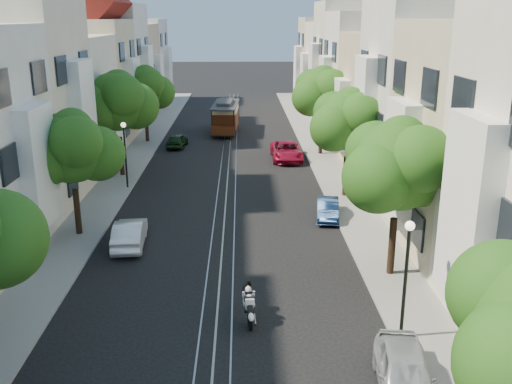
{
  "coord_description": "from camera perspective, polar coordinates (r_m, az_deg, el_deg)",
  "views": [
    {
      "loc": [
        0.93,
        -12.88,
        10.51
      ],
      "look_at": [
        1.66,
        14.0,
        2.2
      ],
      "focal_mm": 40.0,
      "sensor_mm": 36.0,
      "label": 1
    }
  ],
  "objects": [
    {
      "name": "sportbike_rider",
      "position": [
        20.67,
        -0.74,
        -11.01
      ],
      "size": [
        0.5,
        1.85,
        1.33
      ],
      "rotation": [
        0.0,
        0.0,
        0.08
      ],
      "color": "black",
      "rests_on": "ground"
    },
    {
      "name": "tree_w_b",
      "position": [
        28.7,
        -17.88,
        4.04
      ],
      "size": [
        4.72,
        3.87,
        6.27
      ],
      "color": "black",
      "rests_on": "ground"
    },
    {
      "name": "sidewalk_east",
      "position": [
        42.67,
        7.03,
        2.87
      ],
      "size": [
        2.5,
        80.0,
        0.12
      ],
      "primitive_type": "cube",
      "color": "gray",
      "rests_on": "ground"
    },
    {
      "name": "lamp_west",
      "position": [
        36.44,
        -12.99,
        4.59
      ],
      "size": [
        0.32,
        0.32,
        4.16
      ],
      "color": "black",
      "rests_on": "ground"
    },
    {
      "name": "rail_right",
      "position": [
        42.21,
        -2.01,
        2.76
      ],
      "size": [
        0.06,
        80.0,
        0.02
      ],
      "primitive_type": "cube",
      "color": "gray",
      "rests_on": "ground"
    },
    {
      "name": "rail_left",
      "position": [
        42.24,
        -3.51,
        2.75
      ],
      "size": [
        0.06,
        80.0,
        0.02
      ],
      "primitive_type": "cube",
      "color": "gray",
      "rests_on": "ground"
    },
    {
      "name": "parked_car_e_mid",
      "position": [
        31.07,
        7.19,
        -1.69
      ],
      "size": [
        1.54,
        3.38,
        1.08
      ],
      "primitive_type": "imported",
      "rotation": [
        0.0,
        0.0,
        -0.13
      ],
      "color": "#0C1E3E",
      "rests_on": "ground"
    },
    {
      "name": "parked_car_e_far",
      "position": [
        43.57,
        3.07,
        4.11
      ],
      "size": [
        2.3,
        4.9,
        1.35
      ],
      "primitive_type": "imported",
      "rotation": [
        0.0,
        0.0,
        0.01
      ],
      "color": "maroon",
      "rests_on": "ground"
    },
    {
      "name": "tree_e_b",
      "position": [
        23.48,
        14.16,
        2.4
      ],
      "size": [
        4.93,
        4.08,
        6.68
      ],
      "color": "black",
      "rests_on": "ground"
    },
    {
      "name": "parked_car_w_far",
      "position": [
        48.19,
        -7.89,
        5.13
      ],
      "size": [
        1.73,
        3.57,
        1.17
      ],
      "primitive_type": "imported",
      "rotation": [
        0.0,
        0.0,
        3.04
      ],
      "color": "black",
      "rests_on": "ground"
    },
    {
      "name": "townhouses_east",
      "position": [
        42.57,
        13.55,
        9.52
      ],
      "size": [
        7.75,
        72.0,
        12.0
      ],
      "color": "beige",
      "rests_on": "ground"
    },
    {
      "name": "lamp_east",
      "position": [
        19.3,
        14.85,
        -6.84
      ],
      "size": [
        0.32,
        0.32,
        4.16
      ],
      "color": "black",
      "rests_on": "ground"
    },
    {
      "name": "lane_line",
      "position": [
        42.22,
        -2.76,
        2.74
      ],
      "size": [
        0.08,
        80.0,
        0.01
      ],
      "primitive_type": "cube",
      "color": "tan",
      "rests_on": "ground"
    },
    {
      "name": "sidewalk_west",
      "position": [
        42.98,
        -12.48,
        2.69
      ],
      "size": [
        2.5,
        80.0,
        0.12
      ],
      "primitive_type": "cube",
      "color": "gray",
      "rests_on": "ground"
    },
    {
      "name": "tree_w_d",
      "position": [
        49.87,
        -11.01,
        10.06
      ],
      "size": [
        4.84,
        3.99,
        6.52
      ],
      "color": "black",
      "rests_on": "ground"
    },
    {
      "name": "ground",
      "position": [
        42.22,
        -2.76,
        2.74
      ],
      "size": [
        200.0,
        200.0,
        0.0
      ],
      "primitive_type": "plane",
      "color": "black",
      "rests_on": "ground"
    },
    {
      "name": "townhouses_west",
      "position": [
        43.1,
        -19.05,
        9.01
      ],
      "size": [
        7.75,
        72.0,
        11.76
      ],
      "color": "silver",
      "rests_on": "ground"
    },
    {
      "name": "cable_car",
      "position": [
        54.04,
        -3.06,
        7.68
      ],
      "size": [
        2.61,
        7.22,
        2.73
      ],
      "rotation": [
        0.0,
        0.0,
        -0.06
      ],
      "color": "black",
      "rests_on": "ground"
    },
    {
      "name": "rail_slot",
      "position": [
        42.22,
        -2.76,
        2.75
      ],
      "size": [
        0.06,
        80.0,
        0.02
      ],
      "primitive_type": "cube",
      "color": "gray",
      "rests_on": "ground"
    },
    {
      "name": "tree_e_d",
      "position": [
        44.67,
        6.72,
        9.8
      ],
      "size": [
        5.01,
        4.16,
        6.85
      ],
      "color": "black",
      "rests_on": "ground"
    },
    {
      "name": "tree_e_c",
      "position": [
        33.98,
        9.29,
        6.93
      ],
      "size": [
        4.84,
        3.99,
        6.52
      ],
      "color": "black",
      "rests_on": "ground"
    },
    {
      "name": "tree_w_c",
      "position": [
        39.09,
        -13.6,
        8.7
      ],
      "size": [
        5.13,
        4.28,
        7.09
      ],
      "color": "black",
      "rests_on": "ground"
    },
    {
      "name": "parked_car_e_near",
      "position": [
        17.73,
        14.66,
        -17.15
      ],
      "size": [
        2.11,
        4.15,
        1.35
      ],
      "primitive_type": "imported",
      "rotation": [
        0.0,
        0.0,
        -0.13
      ],
      "color": "#9DA3A8",
      "rests_on": "ground"
    },
    {
      "name": "parked_car_w_mid",
      "position": [
        27.82,
        -12.52,
        -4.04
      ],
      "size": [
        1.62,
        3.96,
        1.28
      ],
      "primitive_type": "imported",
      "rotation": [
        0.0,
        0.0,
        3.21
      ],
      "color": "silver",
      "rests_on": "ground"
    }
  ]
}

